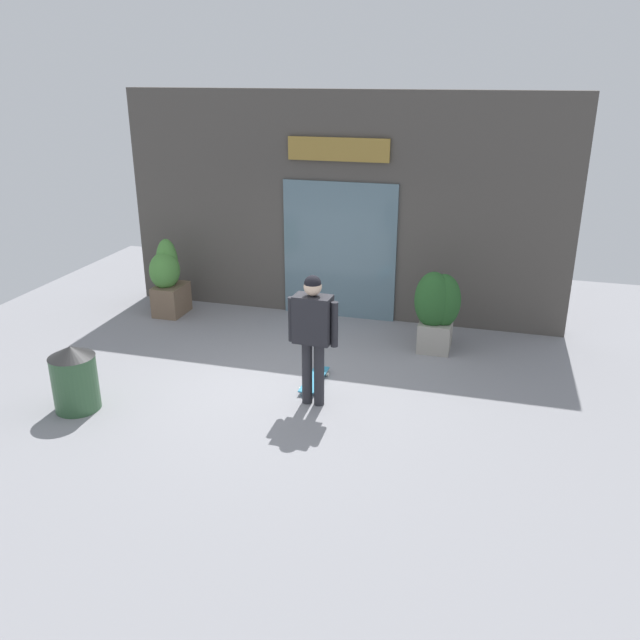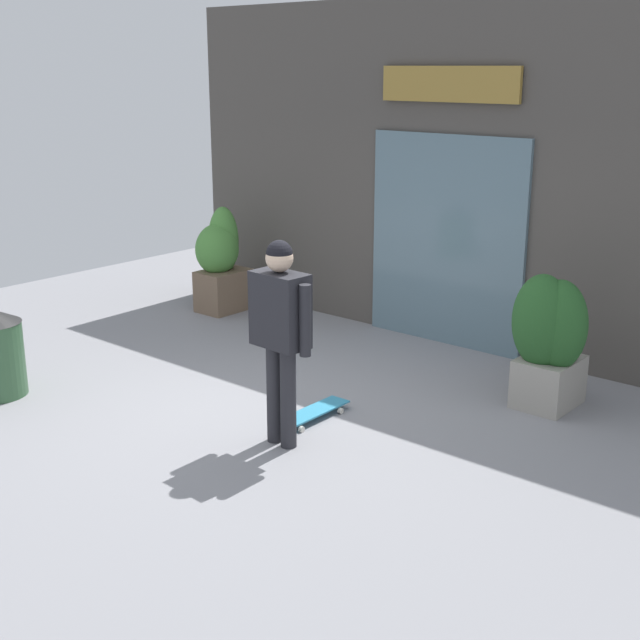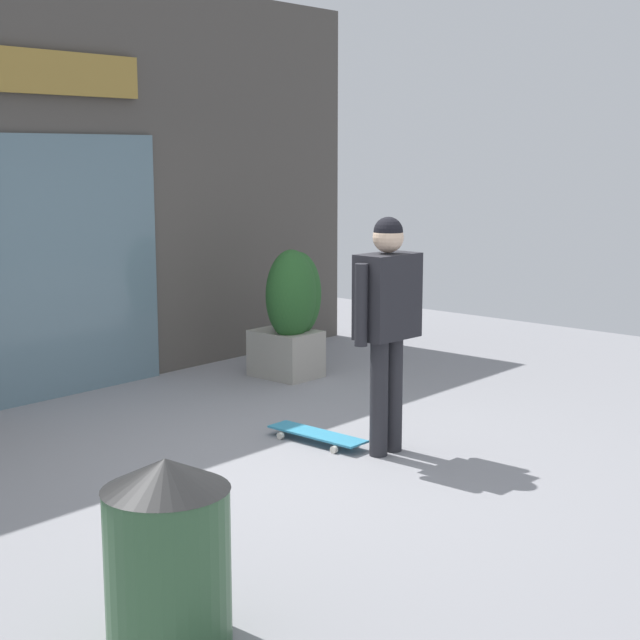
{
  "view_description": "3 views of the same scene",
  "coord_description": "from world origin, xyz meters",
  "views": [
    {
      "loc": [
        2.6,
        -7.51,
        3.97
      ],
      "look_at": [
        0.42,
        0.14,
        0.92
      ],
      "focal_mm": 36.68,
      "sensor_mm": 36.0,
      "label": 1
    },
    {
      "loc": [
        4.92,
        -5.16,
        2.98
      ],
      "look_at": [
        0.42,
        0.14,
        0.92
      ],
      "focal_mm": 48.13,
      "sensor_mm": 36.0,
      "label": 2
    },
    {
      "loc": [
        -4.83,
        -4.47,
        2.14
      ],
      "look_at": [
        0.42,
        0.14,
        0.92
      ],
      "focal_mm": 54.0,
      "sensor_mm": 36.0,
      "label": 3
    }
  ],
  "objects": [
    {
      "name": "ground_plane",
      "position": [
        0.0,
        0.0,
        0.0
      ],
      "size": [
        12.0,
        12.0,
        0.0
      ],
      "primitive_type": "plane",
      "color": "gray"
    },
    {
      "name": "skateboarder",
      "position": [
        0.49,
        -0.43,
        1.05
      ],
      "size": [
        0.64,
        0.29,
        1.7
      ],
      "rotation": [
        0.0,
        0.0,
        1.52
      ],
      "color": "#28282D",
      "rests_on": "ground_plane"
    },
    {
      "name": "planter_box_left",
      "position": [
        1.78,
        1.69,
        0.65
      ],
      "size": [
        0.67,
        0.63,
        1.24
      ],
      "color": "gray",
      "rests_on": "ground_plane"
    },
    {
      "name": "building_facade",
      "position": [
        0.0,
        2.87,
        1.83
      ],
      "size": [
        7.41,
        0.31,
        3.7
      ],
      "color": "#4C4742",
      "rests_on": "ground_plane"
    },
    {
      "name": "planter_box_right",
      "position": [
        -2.84,
        2.05,
        0.64
      ],
      "size": [
        0.54,
        0.64,
        1.3
      ],
      "color": "brown",
      "rests_on": "ground_plane"
    },
    {
      "name": "skateboard",
      "position": [
        0.35,
        0.11,
        0.06
      ],
      "size": [
        0.26,
        0.83,
        0.08
      ],
      "rotation": [
        0.0,
        0.0,
        1.57
      ],
      "color": "teal",
      "rests_on": "ground_plane"
    }
  ]
}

